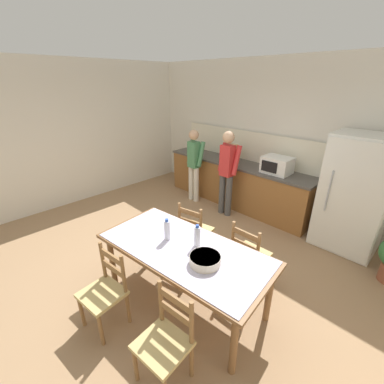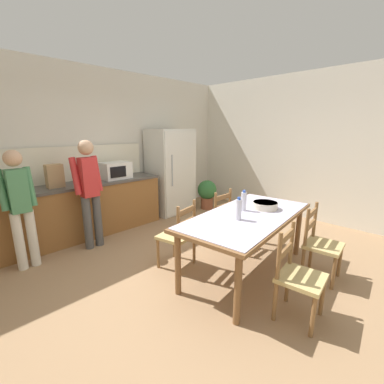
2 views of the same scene
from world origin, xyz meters
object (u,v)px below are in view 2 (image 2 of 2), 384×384
Objects in this scene: refrigerator at (171,172)px; person_at_counter at (89,189)px; serving_bowl at (265,205)px; chair_side_near_left at (297,276)px; bottle_near_centre at (239,209)px; bottle_off_centre at (244,201)px; chair_side_far_right at (216,218)px; paper_bag at (55,176)px; chair_side_far_left at (178,236)px; dining_table at (248,220)px; microwave at (115,170)px; chair_side_near_right at (320,244)px; person_at_sink at (20,204)px; potted_plant at (207,192)px.

refrigerator is 2.10m from person_at_counter.
chair_side_near_left is (-0.72, -0.77, -0.39)m from serving_bowl.
bottle_off_centre is (0.33, 0.15, 0.00)m from bottle_near_centre.
serving_bowl is 0.93m from chair_side_far_right.
bottle_near_centre is 0.61m from serving_bowl.
paper_bag is at bearing -47.33° from chair_side_far_right.
chair_side_far_right and chair_side_far_left have the same top height.
refrigerator is 2.72m from serving_bowl.
bottle_off_centre reaches higher than dining_table.
microwave is 0.55× the size of chair_side_near_right.
refrigerator reaches higher than bottle_near_centre.
chair_side_far_left is at bearing 126.31° from dining_table.
bottle_off_centre is at bearing 124.45° from chair_side_far_left.
person_at_counter is (-1.05, 2.11, 0.23)m from dining_table.
chair_side_far_right is at bearing 53.73° from bottle_near_centre.
chair_side_far_right is at bearing 90.59° from chair_side_near_right.
chair_side_near_left is 1.77m from chair_side_far_right.
bottle_near_centre is at bearing 132.93° from chair_side_near_right.
chair_side_far_left is 0.58× the size of person_at_sink.
bottle_off_centre is 0.30× the size of chair_side_near_left.
bottle_off_centre is 1.06m from chair_side_near_right.
paper_bag is 0.54× the size of potted_plant.
serving_bowl is 3.17m from person_at_sink.
dining_table is 6.51× the size of serving_bowl.
serving_bowl is 0.35× the size of chair_side_near_right.
person_at_sink reaches higher than serving_bowl.
bottle_off_centre is at bearing 24.68° from bottle_near_centre.
chair_side_far_right is (0.36, 0.81, -0.26)m from dining_table.
chair_side_far_left is (-0.88, 0.75, -0.39)m from serving_bowl.
bottle_near_centre is (0.08, -2.66, -0.17)m from microwave.
paper_bag reaches higher than chair_side_near_left.
chair_side_near_left is (-0.45, -0.93, -0.47)m from bottle_off_centre.
chair_side_near_left is 3.37m from person_at_sink.
chair_side_near_left and chair_side_far_left have the same top height.
microwave is 3.51m from chair_side_near_right.
person_at_counter is at bearing 123.25° from serving_bowl.
refrigerator is 1.97m from chair_side_far_right.
bottle_off_centre is at bearing 148.99° from serving_bowl.
chair_side_far_right is at bearing -109.09° from refrigerator.
refrigerator is 2.80m from dining_table.
chair_side_near_left reaches higher than potted_plant.
chair_side_near_left is at bearing -98.63° from bottle_near_centre.
dining_table is 1.26× the size of person_at_counter.
bottle_near_centre is (-0.25, -0.03, 0.20)m from dining_table.
person_at_sink is at bearing -30.55° from chair_side_far_right.
bottle_near_centre is (1.11, -2.65, -0.20)m from paper_bag.
bottle_near_centre reaches higher than chair_side_near_left.
bottle_near_centre is at bearing -141.71° from person_at_sink.
chair_side_near_left is at bearing -90.71° from microwave.
chair_side_near_right reaches higher than dining_table.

